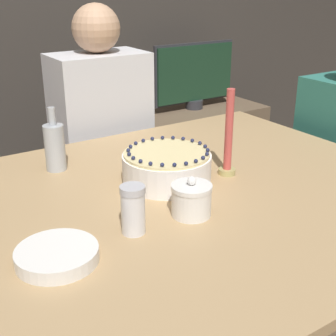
# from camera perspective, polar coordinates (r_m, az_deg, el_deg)

# --- Properties ---
(dining_table) EXTENTS (1.47, 1.19, 0.76)m
(dining_table) POSITION_cam_1_polar(r_m,az_deg,el_deg) (1.41, 2.07, -6.64)
(dining_table) COLOR tan
(dining_table) RESTS_ON ground_plane
(cake) EXTENTS (0.27, 0.27, 0.11)m
(cake) POSITION_cam_1_polar(r_m,az_deg,el_deg) (1.42, 0.00, 0.15)
(cake) COLOR white
(cake) RESTS_ON dining_table
(sugar_bowl) EXTENTS (0.11, 0.11, 0.11)m
(sugar_bowl) POSITION_cam_1_polar(r_m,az_deg,el_deg) (1.22, 2.87, -3.88)
(sugar_bowl) COLOR white
(sugar_bowl) RESTS_ON dining_table
(sugar_shaker) EXTENTS (0.06, 0.06, 0.12)m
(sugar_shaker) POSITION_cam_1_polar(r_m,az_deg,el_deg) (1.14, -4.28, -5.05)
(sugar_shaker) COLOR white
(sugar_shaker) RESTS_ON dining_table
(plate_stack) EXTENTS (0.18, 0.18, 0.03)m
(plate_stack) POSITION_cam_1_polar(r_m,az_deg,el_deg) (1.07, -13.37, -10.31)
(plate_stack) COLOR white
(plate_stack) RESTS_ON dining_table
(candle) EXTENTS (0.05, 0.05, 0.28)m
(candle) POSITION_cam_1_polar(r_m,az_deg,el_deg) (1.47, 7.37, 3.31)
(candle) COLOR tan
(candle) RESTS_ON dining_table
(bottle) EXTENTS (0.07, 0.07, 0.21)m
(bottle) POSITION_cam_1_polar(r_m,az_deg,el_deg) (1.54, -13.65, 2.59)
(bottle) COLOR #B2B7BC
(bottle) RESTS_ON dining_table
(person_man_blue_shirt) EXTENTS (0.40, 0.34, 1.25)m
(person_man_blue_shirt) POSITION_cam_1_polar(r_m,az_deg,el_deg) (2.14, -7.83, 0.04)
(person_man_blue_shirt) COLOR #473D33
(person_man_blue_shirt) RESTS_ON ground_plane
(side_cabinet) EXTENTS (0.80, 0.44, 0.64)m
(side_cabinet) POSITION_cam_1_polar(r_m,az_deg,el_deg) (2.85, 3.06, 1.08)
(side_cabinet) COLOR brown
(side_cabinet) RESTS_ON ground_plane
(tv_monitor) EXTENTS (0.53, 0.10, 0.37)m
(tv_monitor) POSITION_cam_1_polar(r_m,az_deg,el_deg) (2.71, 3.25, 11.28)
(tv_monitor) COLOR #2D2D33
(tv_monitor) RESTS_ON side_cabinet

